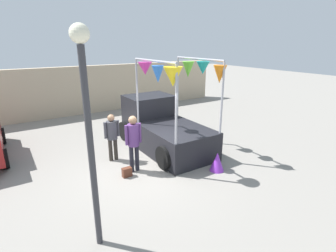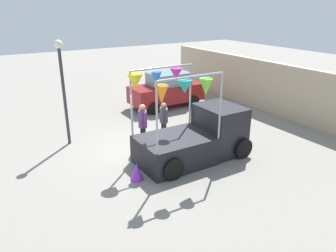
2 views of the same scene
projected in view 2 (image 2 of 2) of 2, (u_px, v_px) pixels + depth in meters
ground_plane at (147, 150)px, 12.80m from camera, size 60.00×60.00×0.00m
vendor_truck at (198, 135)px, 11.94m from camera, size 2.40×4.13×3.32m
parked_car at (167, 90)px, 17.85m from camera, size 1.88×4.00×1.88m
person_customer at (143, 122)px, 12.65m from camera, size 0.53×0.34×1.78m
person_vendor at (164, 118)px, 13.44m from camera, size 0.53×0.34×1.61m
handbag at (135, 142)px, 13.16m from camera, size 0.28×0.16×0.28m
street_lamp at (62, 79)px, 12.45m from camera, size 0.32×0.32×4.12m
brick_boundary_wall at (285, 91)px, 16.15m from camera, size 18.00×0.36×2.60m
folded_kite_bundle_violet at (137, 171)px, 10.53m from camera, size 0.58×0.58×0.60m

